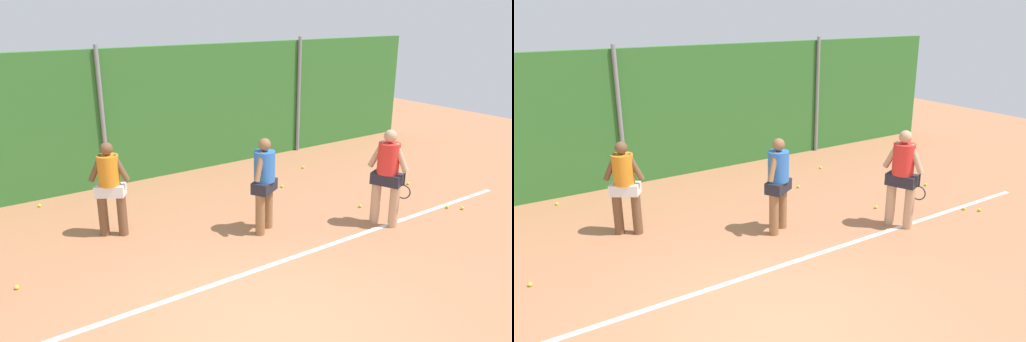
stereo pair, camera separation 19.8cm
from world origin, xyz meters
TOP-DOWN VIEW (x-y plane):
  - ground_plane at (0.00, 2.00)m, footprint 30.37×30.37m
  - hedge_fence_backdrop at (0.00, 6.78)m, footprint 19.74×0.25m
  - fence_post_center at (0.00, 6.61)m, footprint 0.10×0.10m
  - fence_post_right at (5.70, 6.61)m, footprint 0.10×0.10m
  - court_baseline_paint at (0.00, 1.42)m, footprint 14.43×0.10m
  - player_foreground_near at (3.72, 1.50)m, footprint 0.51×0.79m
  - player_midcourt at (1.63, 2.57)m, footprint 0.68×0.53m
  - player_backcourt_far at (-0.77, 4.01)m, footprint 0.65×0.54m
  - tennis_ball_0 at (-1.63, 6.23)m, footprint 0.07×0.07m
  - tennis_ball_1 at (5.46, 1.29)m, footprint 0.07×0.07m
  - tennis_ball_2 at (5.67, 1.07)m, footprint 0.07×0.07m
  - tennis_ball_3 at (3.35, 4.27)m, footprint 0.07×0.07m
  - tennis_ball_4 at (-2.63, 2.98)m, footprint 0.07×0.07m
  - tennis_ball_5 at (3.97, 2.35)m, footprint 0.07×0.07m
  - tennis_ball_6 at (5.96, 2.72)m, footprint 0.07×0.07m
  - tennis_ball_7 at (4.70, 5.13)m, footprint 0.07×0.07m

SIDE VIEW (x-z plane):
  - ground_plane at x=0.00m, z-range 0.00..0.00m
  - court_baseline_paint at x=0.00m, z-range 0.00..0.01m
  - tennis_ball_0 at x=-1.63m, z-range 0.00..0.07m
  - tennis_ball_1 at x=5.46m, z-range 0.00..0.07m
  - tennis_ball_2 at x=5.67m, z-range 0.00..0.07m
  - tennis_ball_3 at x=3.35m, z-range 0.00..0.07m
  - tennis_ball_4 at x=-2.63m, z-range 0.00..0.07m
  - tennis_ball_5 at x=3.97m, z-range 0.00..0.07m
  - tennis_ball_6 at x=5.96m, z-range 0.00..0.07m
  - tennis_ball_7 at x=4.70m, z-range 0.00..0.07m
  - player_backcourt_far at x=-0.77m, z-range 0.11..1.89m
  - player_midcourt at x=1.63m, z-range 0.11..1.92m
  - player_foreground_near at x=3.72m, z-range 0.11..2.01m
  - hedge_fence_backdrop at x=0.00m, z-range 0.00..3.17m
  - fence_post_center at x=0.00m, z-range 0.00..3.28m
  - fence_post_right at x=5.70m, z-range 0.00..3.28m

